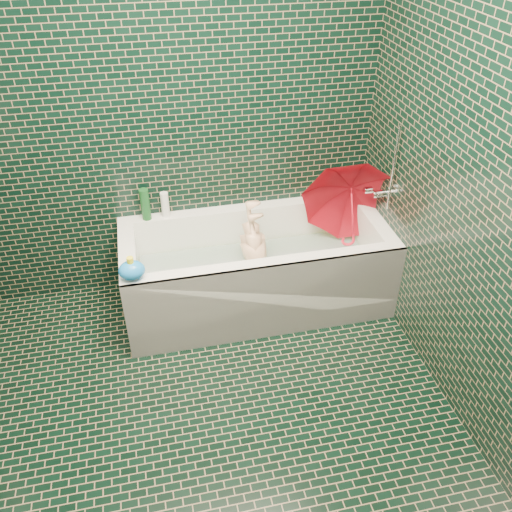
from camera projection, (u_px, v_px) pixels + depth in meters
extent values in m
plane|color=black|center=(215.00, 436.00, 2.83)|extent=(2.80, 2.80, 0.00)
plane|color=black|center=(168.00, 109.00, 3.21)|extent=(2.80, 0.00, 2.80)
plane|color=black|center=(500.00, 200.00, 2.33)|extent=(0.00, 2.80, 2.80)
cube|color=white|center=(256.00, 291.00, 3.68)|extent=(1.70, 0.75, 0.15)
cube|color=white|center=(246.00, 232.00, 3.77)|extent=(1.70, 0.10, 0.40)
cube|color=white|center=(268.00, 289.00, 3.26)|extent=(1.70, 0.10, 0.40)
cube|color=white|center=(371.00, 243.00, 3.66)|extent=(0.10, 0.55, 0.40)
cube|color=white|center=(131.00, 275.00, 3.37)|extent=(0.10, 0.55, 0.40)
cube|color=white|center=(269.00, 303.00, 3.27)|extent=(1.70, 0.02, 0.55)
cube|color=green|center=(256.00, 282.00, 3.63)|extent=(1.35, 0.47, 0.01)
cube|color=silver|center=(256.00, 264.00, 3.55)|extent=(1.48, 0.53, 0.00)
cylinder|color=silver|center=(383.00, 193.00, 3.44)|extent=(0.14, 0.05, 0.05)
cylinder|color=silver|center=(368.00, 190.00, 3.47)|extent=(0.05, 0.04, 0.04)
cylinder|color=silver|center=(393.00, 169.00, 3.23)|extent=(0.01, 0.01, 0.55)
imported|color=beige|center=(258.00, 264.00, 3.54)|extent=(0.88, 0.45, 0.26)
imported|color=red|center=(352.00, 214.00, 3.44)|extent=(0.91, 0.87, 0.79)
imported|color=white|center=(359.00, 197.00, 3.77)|extent=(0.13, 0.13, 0.26)
imported|color=#5C217C|center=(350.00, 196.00, 3.78)|extent=(0.10, 0.10, 0.21)
imported|color=#154A1E|center=(339.00, 196.00, 3.78)|extent=(0.18, 0.18, 0.18)
cylinder|color=#154A1E|center=(345.00, 182.00, 3.71)|extent=(0.07, 0.07, 0.22)
cylinder|color=silver|center=(357.00, 186.00, 3.73)|extent=(0.06, 0.06, 0.16)
cylinder|color=#154A1E|center=(145.00, 204.00, 3.47)|extent=(0.07, 0.07, 0.21)
cylinder|color=white|center=(165.00, 205.00, 3.51)|extent=(0.06, 0.06, 0.17)
ellipsoid|color=yellow|center=(321.00, 195.00, 3.72)|extent=(0.09, 0.08, 0.06)
sphere|color=yellow|center=(326.00, 190.00, 3.70)|extent=(0.04, 0.04, 0.04)
cone|color=orange|center=(329.00, 191.00, 3.70)|extent=(0.02, 0.02, 0.02)
ellipsoid|color=#197BE2|center=(132.00, 270.00, 2.98)|extent=(0.17, 0.15, 0.11)
cylinder|color=yellow|center=(130.00, 261.00, 2.94)|extent=(0.04, 0.04, 0.04)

